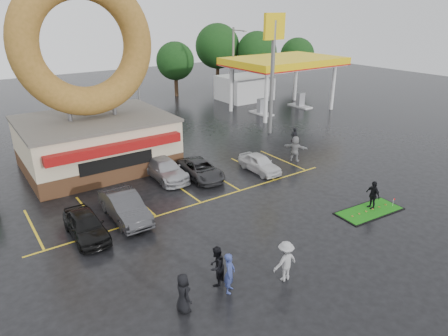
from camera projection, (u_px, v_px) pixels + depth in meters
ground at (234, 226)px, 21.65m from camera, size 120.00×120.00×0.00m
donut_shop at (92, 107)px, 28.23m from camera, size 10.20×8.70×13.50m
gas_station at (266, 74)px, 46.80m from camera, size 12.30×13.65×5.90m
shell_sign at (273, 52)px, 34.92m from camera, size 2.20×0.36×10.60m
streetlight_mid at (138, 78)px, 37.87m from camera, size 0.40×2.21×9.00m
streetlight_right at (234, 67)px, 45.01m from camera, size 0.40×2.21×9.00m
tree_far_a at (257, 52)px, 56.32m from camera, size 5.60×5.60×8.00m
tree_far_b at (297, 55)px, 58.24m from camera, size 4.90×4.90×7.00m
tree_far_c at (217, 46)px, 56.99m from camera, size 6.30×6.30×9.00m
tree_far_d at (175, 61)px, 51.70m from camera, size 4.90×4.90×7.00m
car_black at (86, 225)px, 20.40m from camera, size 1.65×4.02×1.36m
car_dgrey at (125, 206)px, 22.13m from camera, size 1.65×4.60×1.51m
car_silver at (165, 169)px, 27.46m from camera, size 1.97×4.68×1.35m
car_grey at (201, 170)px, 27.56m from camera, size 2.32×4.47×1.21m
car_white at (260, 163)px, 28.62m from camera, size 1.59×3.75×1.26m
person_blue at (230, 273)px, 16.36m from camera, size 0.78×0.77×1.81m
person_blackjkt at (216, 266)px, 16.81m from camera, size 1.10×1.03×1.80m
person_hoodie at (285, 261)px, 17.07m from camera, size 1.21×0.70×1.87m
person_bystander at (183, 293)px, 15.31m from camera, size 0.56×0.84×1.67m
person_cameraman at (373, 195)px, 23.23m from camera, size 0.61×1.08×1.74m
person_walker_near at (295, 149)px, 30.46m from camera, size 1.44×1.88×1.98m
person_walker_far at (294, 138)px, 33.40m from camera, size 0.70×0.52×1.76m
putting_green at (369, 211)px, 23.17m from camera, size 4.23×2.09×0.52m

